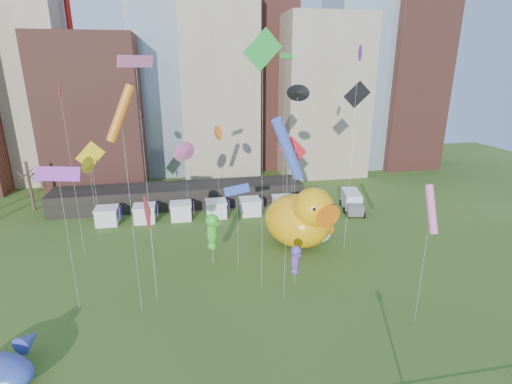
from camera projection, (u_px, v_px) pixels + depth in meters
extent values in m
cube|color=gray|center=(25.00, 65.00, 68.18)|extent=(14.00, 12.00, 42.00)
cube|color=brown|center=(95.00, 113.00, 67.19)|extent=(16.00, 14.00, 26.00)
cube|color=#8C9EB2|center=(161.00, 29.00, 72.32)|extent=(12.00, 12.00, 55.00)
cube|color=gray|center=(218.00, 87.00, 73.62)|extent=(14.00, 14.00, 34.00)
cube|color=gray|center=(320.00, 97.00, 75.94)|extent=(16.00, 14.00, 30.00)
cube|color=#8C9EB2|center=(362.00, 50.00, 78.68)|extent=(14.00, 12.00, 48.00)
cube|color=brown|center=(409.00, 81.00, 80.45)|extent=(12.00, 12.00, 36.00)
cube|color=black|center=(181.00, 195.00, 60.14)|extent=(38.00, 6.00, 3.20)
cube|color=white|center=(107.00, 217.00, 52.90)|extent=(2.80, 2.80, 2.20)
cube|color=red|center=(121.00, 212.00, 53.07)|extent=(0.08, 1.40, 1.60)
cube|color=white|center=(145.00, 214.00, 53.80)|extent=(2.80, 2.80, 2.20)
cube|color=red|center=(158.00, 210.00, 53.96)|extent=(0.08, 1.40, 1.60)
cube|color=white|center=(181.00, 212.00, 54.69)|extent=(2.80, 2.80, 2.20)
cube|color=red|center=(194.00, 208.00, 54.85)|extent=(0.08, 1.40, 1.60)
cube|color=white|center=(216.00, 209.00, 55.58)|extent=(2.80, 2.80, 2.20)
cube|color=red|center=(229.00, 205.00, 55.75)|extent=(0.08, 1.40, 1.60)
cube|color=white|center=(250.00, 207.00, 56.47)|extent=(2.80, 2.80, 2.20)
cube|color=red|center=(262.00, 203.00, 56.64)|extent=(0.08, 1.40, 1.60)
cube|color=white|center=(283.00, 205.00, 57.37)|extent=(2.80, 2.80, 2.20)
cube|color=red|center=(295.00, 201.00, 57.53)|extent=(0.08, 1.40, 1.60)
cube|color=white|center=(315.00, 203.00, 58.26)|extent=(2.80, 2.80, 2.20)
cube|color=red|center=(327.00, 199.00, 58.42)|extent=(0.08, 1.40, 1.60)
cylinder|color=#382B21|center=(30.00, 186.00, 57.41)|extent=(0.44, 0.44, 7.50)
ellipsoid|color=#F4A50C|center=(298.00, 220.00, 46.32)|extent=(10.07, 10.84, 6.18)
ellipsoid|color=#F4A50C|center=(281.00, 213.00, 49.15)|extent=(2.48, 2.21, 2.51)
sphere|color=#F4A50C|center=(313.00, 208.00, 43.30)|extent=(5.97, 5.97, 4.65)
cone|color=orange|center=(325.00, 215.00, 41.74)|extent=(3.12, 2.85, 2.56)
sphere|color=white|center=(312.00, 208.00, 41.44)|extent=(0.84, 0.84, 0.84)
sphere|color=white|center=(330.00, 204.00, 42.70)|extent=(0.84, 0.84, 0.84)
sphere|color=black|center=(314.00, 209.00, 41.12)|extent=(0.42, 0.42, 0.42)
sphere|color=black|center=(332.00, 205.00, 42.37)|extent=(0.42, 0.42, 0.42)
ellipsoid|color=white|center=(317.00, 231.00, 47.60)|extent=(4.29, 4.62, 2.64)
ellipsoid|color=white|center=(310.00, 228.00, 48.81)|extent=(1.06, 0.94, 1.07)
sphere|color=white|center=(324.00, 227.00, 46.31)|extent=(2.55, 2.55, 1.98)
cone|color=orange|center=(328.00, 230.00, 45.65)|extent=(1.33, 1.21, 1.09)
sphere|color=white|center=(323.00, 227.00, 45.52)|extent=(0.36, 0.36, 0.36)
sphere|color=white|center=(330.00, 225.00, 46.06)|extent=(0.36, 0.36, 0.36)
sphere|color=black|center=(324.00, 228.00, 45.38)|extent=(0.18, 0.18, 0.18)
sphere|color=black|center=(331.00, 226.00, 45.92)|extent=(0.18, 0.18, 0.18)
cylinder|color=silver|center=(213.00, 248.00, 41.97)|extent=(0.03, 0.03, 3.69)
ellipsoid|color=green|center=(212.00, 233.00, 41.40)|extent=(1.33, 1.22, 2.76)
sphere|color=green|center=(212.00, 221.00, 40.80)|extent=(1.82, 1.82, 1.41)
cone|color=green|center=(212.00, 223.00, 40.23)|extent=(0.77, 1.00, 0.49)
sphere|color=green|center=(213.00, 246.00, 41.94)|extent=(0.99, 0.99, 0.99)
cylinder|color=silver|center=(295.00, 272.00, 38.36)|extent=(0.03, 0.03, 2.46)
ellipsoid|color=#663BB3|center=(295.00, 261.00, 37.98)|extent=(0.85, 0.71, 2.07)
sphere|color=#663BB3|center=(296.00, 251.00, 37.50)|extent=(1.11, 1.11, 1.06)
cone|color=#663BB3|center=(297.00, 254.00, 37.07)|extent=(0.40, 0.68, 0.37)
sphere|color=#663BB3|center=(295.00, 271.00, 38.40)|extent=(0.74, 0.74, 0.74)
cone|color=#463AA0|center=(29.00, 339.00, 28.65)|extent=(2.01, 2.13, 1.47)
cube|color=silver|center=(351.00, 199.00, 58.52)|extent=(3.40, 5.33, 2.46)
cube|color=#595960|center=(355.00, 210.00, 55.67)|extent=(2.61, 2.23, 1.58)
cylinder|color=black|center=(344.00, 210.00, 57.21)|extent=(0.44, 0.92, 0.89)
cylinder|color=black|center=(361.00, 210.00, 57.12)|extent=(0.44, 0.92, 0.89)
cylinder|color=black|center=(341.00, 202.00, 60.39)|extent=(0.44, 0.92, 0.89)
cylinder|color=black|center=(356.00, 203.00, 60.31)|extent=(0.44, 0.92, 0.89)
cylinder|color=silver|center=(153.00, 256.00, 35.08)|extent=(0.02, 0.02, 8.61)
cone|color=red|center=(149.00, 211.00, 33.75)|extent=(0.94, 2.91, 2.90)
cylinder|color=silver|center=(423.00, 268.00, 31.35)|extent=(0.02, 0.02, 10.19)
cylinder|color=pink|center=(431.00, 209.00, 29.77)|extent=(0.81, 2.24, 3.73)
cylinder|color=silver|center=(295.00, 183.00, 40.12)|extent=(0.02, 0.02, 18.28)
cone|color=black|center=(298.00, 93.00, 37.30)|extent=(1.39, 1.15, 1.61)
cylinder|color=silver|center=(262.00, 180.00, 34.60)|extent=(0.02, 0.02, 22.02)
cube|color=green|center=(263.00, 50.00, 31.20)|extent=(3.39, 0.60, 3.44)
cylinder|color=silver|center=(94.00, 204.00, 46.89)|extent=(0.02, 0.02, 9.66)
cone|color=yellow|center=(89.00, 165.00, 45.40)|extent=(0.78, 1.93, 1.94)
cylinder|color=silver|center=(286.00, 230.00, 33.62)|extent=(0.02, 0.02, 14.27)
cylinder|color=blue|center=(288.00, 149.00, 31.41)|extent=(3.28, 1.91, 5.37)
cylinder|color=silver|center=(132.00, 221.00, 31.41)|extent=(0.02, 0.02, 17.36)
cylinder|color=orange|center=(121.00, 114.00, 28.72)|extent=(2.63, 1.65, 4.32)
cylinder|color=silver|center=(69.00, 245.00, 32.76)|extent=(0.02, 0.02, 12.52)
cube|color=purple|center=(58.00, 174.00, 30.83)|extent=(3.79, 1.47, 1.15)
cylinder|color=silver|center=(73.00, 179.00, 41.43)|extent=(0.02, 0.02, 18.31)
cone|color=red|center=(60.00, 92.00, 38.60)|extent=(0.62, 1.41, 1.42)
cylinder|color=silver|center=(187.00, 189.00, 51.56)|extent=(0.02, 0.02, 10.21)
cone|color=pink|center=(185.00, 152.00, 49.99)|extent=(2.05, 2.03, 2.57)
cylinder|color=silver|center=(351.00, 167.00, 48.01)|extent=(0.02, 0.02, 17.60)
cube|color=black|center=(357.00, 95.00, 45.29)|extent=(3.19, 0.57, 3.23)
cylinder|color=silver|center=(284.00, 147.00, 49.33)|extent=(0.02, 0.02, 21.93)
cube|color=green|center=(286.00, 56.00, 45.93)|extent=(1.94, 1.43, 0.66)
cylinder|color=silver|center=(96.00, 196.00, 48.26)|extent=(0.02, 0.02, 10.48)
cube|color=yellow|center=(91.00, 155.00, 46.64)|extent=(3.38, 0.91, 3.48)
cylinder|color=silver|center=(238.00, 230.00, 40.27)|extent=(0.02, 0.02, 8.84)
cube|color=blue|center=(237.00, 190.00, 38.91)|extent=(2.83, 1.62, 0.90)
cylinder|color=silver|center=(219.00, 180.00, 51.08)|extent=(0.02, 0.02, 12.67)
cone|color=orange|center=(217.00, 133.00, 49.12)|extent=(0.76, 1.82, 1.83)
cylinder|color=silver|center=(351.00, 159.00, 42.54)|extent=(0.02, 0.02, 22.05)
cone|color=purple|center=(359.00, 53.00, 39.13)|extent=(1.09, 1.47, 1.63)
cylinder|color=silver|center=(292.00, 197.00, 46.59)|extent=(0.02, 0.02, 11.42)
cube|color=red|center=(293.00, 150.00, 44.82)|extent=(3.48, 0.15, 3.48)
cylinder|color=silver|center=(147.00, 192.00, 32.62)|extent=(0.02, 0.02, 21.09)
cube|color=pink|center=(135.00, 61.00, 29.36)|extent=(2.64, 1.90, 0.88)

